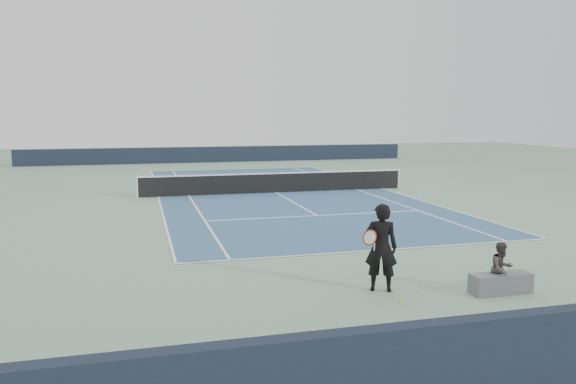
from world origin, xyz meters
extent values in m
plane|color=gray|center=(0.00, 0.00, 0.00)|extent=(80.00, 80.00, 0.00)
cube|color=#34587C|center=(0.00, 0.00, 0.01)|extent=(10.97, 23.77, 0.01)
cylinder|color=silver|center=(-6.40, 0.00, 0.54)|extent=(0.10, 0.10, 1.07)
cylinder|color=silver|center=(6.40, 0.00, 0.54)|extent=(0.10, 0.10, 1.07)
cube|color=black|center=(0.00, 0.00, 0.46)|extent=(12.80, 0.03, 0.90)
cube|color=white|center=(0.00, 0.00, 0.93)|extent=(12.80, 0.04, 0.06)
cube|color=black|center=(0.00, 17.88, 0.60)|extent=(30.00, 0.25, 1.20)
imported|color=black|center=(-1.42, -15.14, 0.94)|extent=(0.86, 0.75, 1.88)
torus|color=maroon|center=(-1.70, -15.19, 1.18)|extent=(0.34, 0.18, 0.36)
cylinder|color=white|center=(-1.70, -15.19, 1.18)|extent=(0.29, 0.14, 0.32)
cylinder|color=white|center=(-1.58, -15.16, 0.92)|extent=(0.08, 0.13, 0.27)
sphere|color=yellow|center=(-1.35, -15.95, 0.03)|extent=(0.07, 0.07, 0.07)
cube|color=#595A5F|center=(0.94, -15.96, 0.21)|extent=(1.35, 0.57, 0.42)
imported|color=#3F3632|center=(0.94, -15.96, 0.53)|extent=(0.59, 0.49, 1.12)
camera|label=1|loc=(-6.30, -25.77, 3.72)|focal=35.00mm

